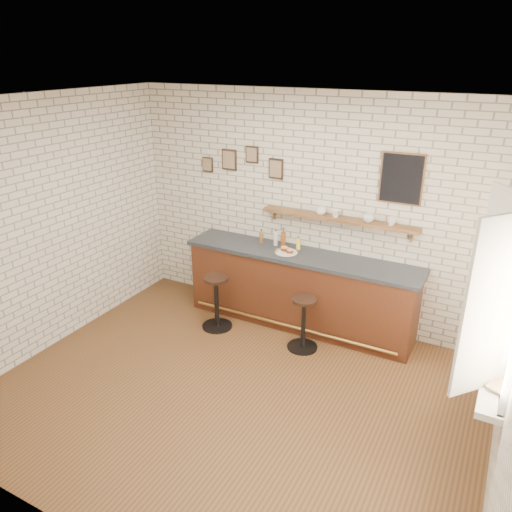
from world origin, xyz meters
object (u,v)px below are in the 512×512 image
Objects in this scene: condiment_bottle_yellow at (298,244)px; bitters_bottle_brown at (261,237)px; bitters_bottle_white at (276,239)px; bar_counter at (300,289)px; bar_stool_right at (303,322)px; bitters_bottle_amber at (283,239)px; shelf_cup_b at (335,213)px; book_upper at (492,381)px; shelf_cup_c at (368,218)px; shelf_cup_d at (392,222)px; shelf_cup_a at (321,211)px; sandwich_plate at (286,252)px; ciabatta_sandwich at (287,250)px; bar_stool_left at (216,301)px; book_lower at (492,383)px.

bitters_bottle_brown is at bearing 180.00° from condiment_bottle_yellow.
bitters_bottle_brown is at bearing 180.00° from bitters_bottle_white.
bar_stool_right is (0.28, -0.53, -0.14)m from bar_counter.
bitters_bottle_amber is at bearing 157.39° from bar_counter.
shelf_cup_b is at bearing 5.27° from bitters_bottle_white.
bar_stool_right is at bearing -35.57° from bitters_bottle_brown.
shelf_cup_b is at bearing 163.87° from book_upper.
bitters_bottle_white is at bearing 111.13° from shelf_cup_c.
shelf_cup_d is at bearing 152.01° from book_upper.
shelf_cup_b is at bearing 29.26° from bar_counter.
bitters_bottle_brown reaches higher than bar_counter.
bitters_bottle_brown is 1.08× the size of condiment_bottle_yellow.
bitters_bottle_white is at bearing 180.00° from condiment_bottle_yellow.
shelf_cup_a reaches higher than shelf_cup_d.
ciabatta_sandwich is (0.01, 0.00, 0.04)m from sandwich_plate.
bar_counter is 29.20× the size of shelf_cup_d.
shelf_cup_b is (0.19, 0.00, -0.00)m from shelf_cup_a.
sandwich_plate is 2.64× the size of shelf_cup_d.
ciabatta_sandwich is 0.96m from bar_stool_right.
shelf_cup_c reaches higher than shelf_cup_b.
sandwich_plate is 1.32× the size of bitters_bottle_white.
bar_stool_left is 1.20m from bar_stool_right.
bitters_bottle_white is 1.21× the size of condiment_bottle_yellow.
book_upper is at bearing -65.03° from shelf_cup_a.
shelf_cup_a is 1.20× the size of shelf_cup_d.
shelf_cup_d reaches higher than bar_counter.
book_lower is at bearing -87.01° from shelf_cup_b.
bitters_bottle_amber is 1.47× the size of condiment_bottle_yellow.
shelf_cup_a is (0.34, 0.25, 0.50)m from ciabatta_sandwich.
shelf_cup_a reaches higher than book_upper.
condiment_bottle_yellow is 0.24× the size of bar_stool_left.
sandwich_plate is 0.04m from ciabatta_sandwich.
shelf_cup_d reaches higher than bar_stool_right.
bitters_bottle_white is at bearing 143.34° from sandwich_plate.
condiment_bottle_yellow is (0.09, 0.18, 0.07)m from sandwich_plate.
sandwich_plate is 0.68m from shelf_cup_a.
shelf_cup_c reaches higher than bar_stool_left.
ciabatta_sandwich is 3.01m from book_lower.
bar_counter is 1.10m from bar_stool_left.
condiment_bottle_yellow is at bearing 0.00° from bitters_bottle_amber.
shelf_cup_b reaches higher than book_upper.
shelf_cup_c is (1.08, 0.07, 0.44)m from bitters_bottle_amber.
bar_counter is 1.08m from shelf_cup_a.
book_lower is at bearing -40.05° from shelf_cup_d.
shelf_cup_d reaches higher than book_lower.
bitters_bottle_brown is (-0.46, 0.18, 0.03)m from ciabatta_sandwich.
shelf_cup_a is (0.80, 0.07, 0.46)m from bitters_bottle_brown.
bitters_bottle_amber is 2.03× the size of shelf_cup_a.
sandwich_plate is 2.15× the size of shelf_cup_c.
bitters_bottle_amber is 2.55× the size of shelf_cup_b.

